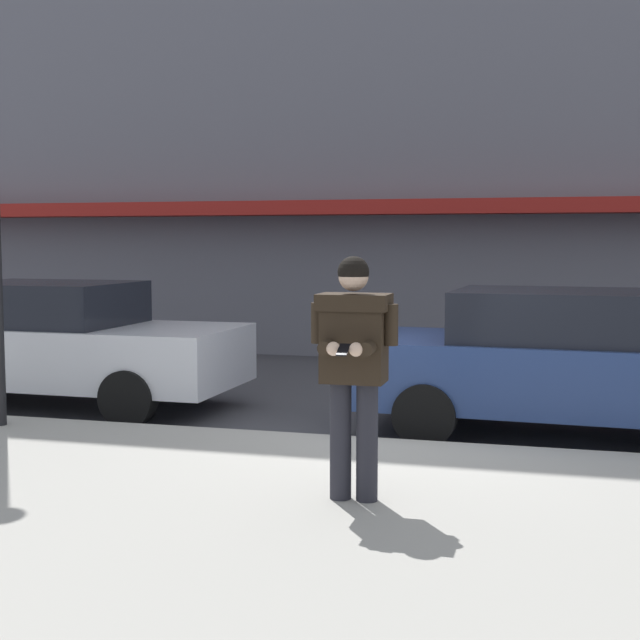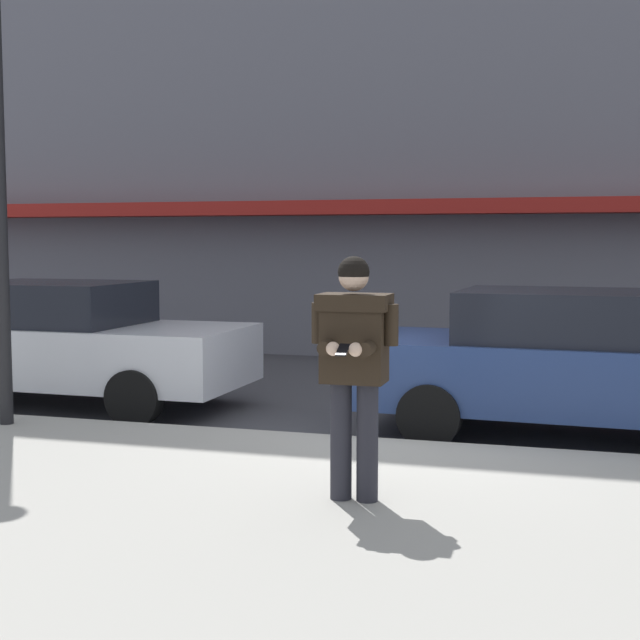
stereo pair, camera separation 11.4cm
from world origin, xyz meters
name	(u,v)px [view 1 (the left image)]	position (x,y,z in m)	size (l,w,h in m)	color
ground_plane	(405,448)	(0.00, 0.00, 0.00)	(80.00, 80.00, 0.00)	#3D3D42
sidewalk	(482,546)	(1.00, -2.85, 0.07)	(32.00, 5.30, 0.14)	#99968E
curb_paint_line	(508,453)	(1.00, 0.05, 0.00)	(28.00, 0.12, 0.01)	silver
parked_sedan_near	(56,343)	(-4.54, 1.07, 0.79)	(4.53, 1.98, 1.54)	silver
parked_sedan_mid	(570,363)	(1.57, 0.92, 0.79)	(4.58, 2.08, 1.54)	navy
man_texting_on_phone	(354,351)	(0.01, -2.29, 1.25)	(0.65, 0.58, 1.81)	#23232B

